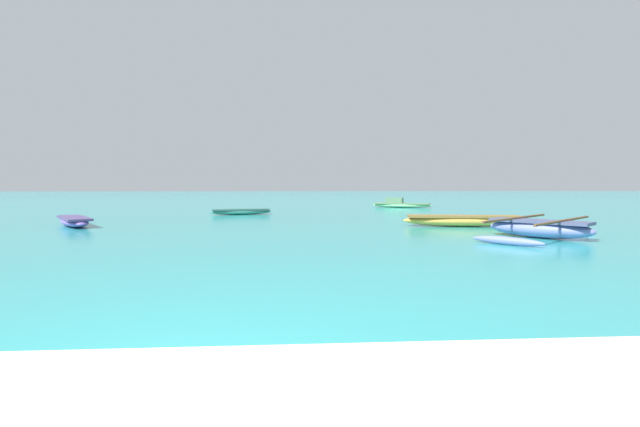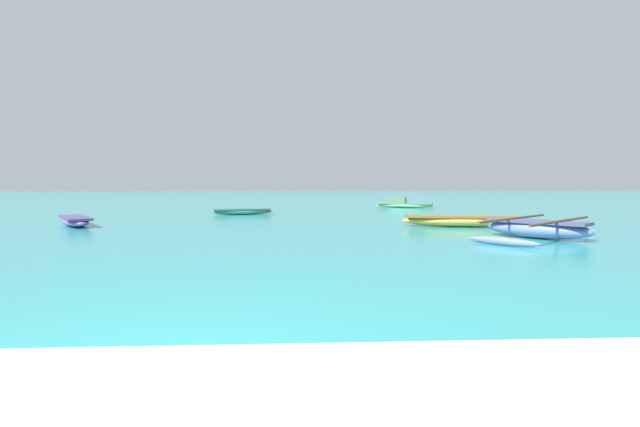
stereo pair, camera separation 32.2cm
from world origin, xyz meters
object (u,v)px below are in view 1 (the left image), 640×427
at_px(moored_boat_0, 241,211).
at_px(moored_boat_3, 463,220).
at_px(moored_boat_2, 539,228).
at_px(moored_boat_4, 74,221).
at_px(moored_boat_1, 400,204).

distance_m(moored_boat_0, moored_boat_3, 11.04).
height_order(moored_boat_2, moored_boat_3, moored_boat_2).
distance_m(moored_boat_0, moored_boat_4, 7.85).
bearing_deg(moored_boat_2, moored_boat_1, 138.78).
bearing_deg(moored_boat_4, moored_boat_0, 103.75).
height_order(moored_boat_1, moored_boat_3, moored_boat_1).
relative_size(moored_boat_1, moored_boat_3, 0.92).
xyz_separation_m(moored_boat_2, moored_boat_3, (-0.79, 3.37, -0.04)).
distance_m(moored_boat_2, moored_boat_3, 3.46).
height_order(moored_boat_3, moored_boat_4, moored_boat_3).
height_order(moored_boat_1, moored_boat_2, moored_boat_1).
xyz_separation_m(moored_boat_1, moored_boat_2, (-0.38, -16.70, 0.03)).
bearing_deg(moored_boat_1, moored_boat_4, -116.22).
bearing_deg(moored_boat_1, moored_boat_3, -70.58).
distance_m(moored_boat_1, moored_boat_4, 19.41).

